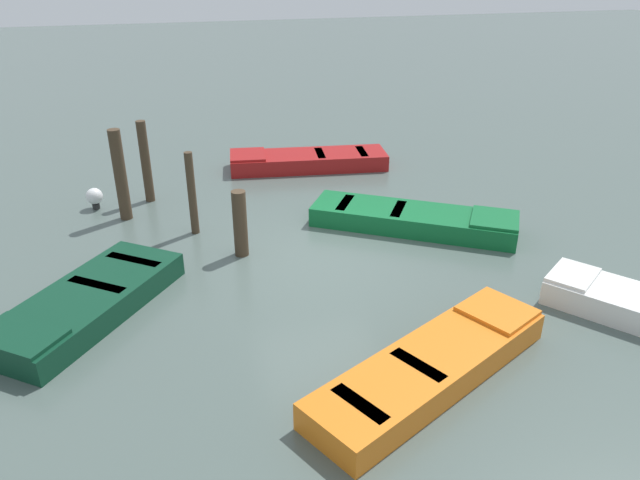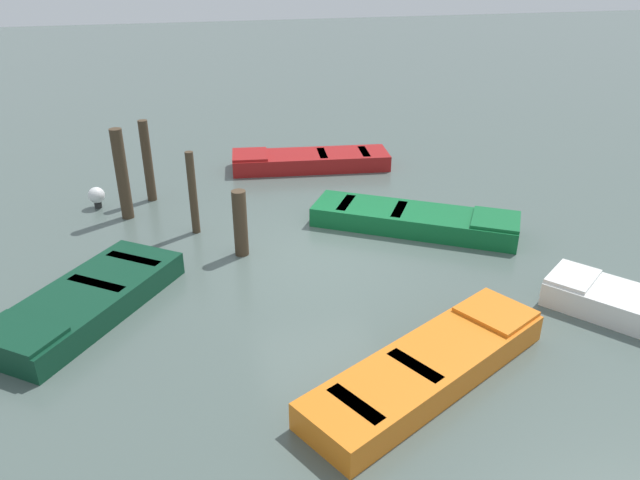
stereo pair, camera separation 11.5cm
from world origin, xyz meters
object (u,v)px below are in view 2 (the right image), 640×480
at_px(rowboat_green, 415,219).
at_px(mooring_piling_near_right, 240,223).
at_px(mooring_piling_far_left, 148,161).
at_px(rowboat_dark_green, 86,301).
at_px(mooring_piling_near_left, 193,193).
at_px(mooring_piling_mid_right, 122,175).
at_px(marker_buoy, 97,196).
at_px(rowboat_red, 309,160).
at_px(rowboat_orange, 430,366).

height_order(rowboat_green, mooring_piling_near_right, mooring_piling_near_right).
bearing_deg(mooring_piling_near_right, mooring_piling_far_left, -62.54).
bearing_deg(rowboat_dark_green, rowboat_green, 142.19).
xyz_separation_m(mooring_piling_far_left, mooring_piling_near_left, (-0.89, 2.01, -0.08)).
relative_size(mooring_piling_mid_right, marker_buoy, 4.07).
height_order(rowboat_red, mooring_piling_far_left, mooring_piling_far_left).
bearing_deg(mooring_piling_near_left, rowboat_red, -133.50).
bearing_deg(rowboat_orange, rowboat_red, 59.74).
relative_size(mooring_piling_mid_right, mooring_piling_near_left, 1.14).
bearing_deg(rowboat_orange, rowboat_green, 42.37).
height_order(mooring_piling_mid_right, mooring_piling_far_left, mooring_piling_mid_right).
relative_size(rowboat_green, mooring_piling_near_left, 2.42).
relative_size(rowboat_green, rowboat_red, 0.99).
height_order(rowboat_orange, mooring_piling_near_left, mooring_piling_near_left).
relative_size(rowboat_dark_green, rowboat_green, 0.85).
bearing_deg(mooring_piling_near_left, rowboat_green, 168.15).
bearing_deg(rowboat_red, rowboat_green, 113.62).
distance_m(mooring_piling_mid_right, mooring_piling_far_left, 1.04).
xyz_separation_m(rowboat_orange, rowboat_red, (-0.35, -8.78, -0.00)).
xyz_separation_m(rowboat_dark_green, mooring_piling_mid_right, (-0.48, -3.76, 0.76)).
xyz_separation_m(rowboat_dark_green, rowboat_green, (-6.28, -1.73, -0.00)).
bearing_deg(mooring_piling_mid_right, rowboat_red, -154.09).
xyz_separation_m(rowboat_green, rowboat_orange, (1.63, 4.55, 0.00)).
bearing_deg(rowboat_dark_green, mooring_piling_near_left, -178.41).
xyz_separation_m(rowboat_dark_green, mooring_piling_near_left, (-1.87, -2.65, 0.64)).
distance_m(rowboat_red, mooring_piling_near_left, 4.60).
bearing_deg(rowboat_green, mooring_piling_mid_right, -167.52).
bearing_deg(marker_buoy, mooring_piling_near_right, 133.23).
distance_m(rowboat_green, rowboat_orange, 4.84).
bearing_deg(mooring_piling_far_left, mooring_piling_mid_right, 60.99).
xyz_separation_m(mooring_piling_mid_right, mooring_piling_far_left, (-0.50, -0.91, -0.05)).
distance_m(rowboat_dark_green, mooring_piling_near_right, 3.06).
relative_size(mooring_piling_far_left, mooring_piling_near_left, 1.09).
height_order(rowboat_red, mooring_piling_near_left, mooring_piling_near_left).
bearing_deg(marker_buoy, rowboat_orange, 123.57).
xyz_separation_m(rowboat_orange, marker_buoy, (4.85, -7.30, 0.07)).
height_order(rowboat_orange, marker_buoy, marker_buoy).
distance_m(rowboat_green, mooring_piling_near_right, 3.66).
relative_size(rowboat_orange, marker_buoy, 8.31).
height_order(rowboat_dark_green, rowboat_red, same).
distance_m(rowboat_dark_green, marker_buoy, 4.48).
bearing_deg(mooring_piling_far_left, mooring_piling_near_left, 113.77).
bearing_deg(marker_buoy, mooring_piling_near_left, 138.52).
bearing_deg(rowboat_orange, mooring_piling_mid_right, 94.38).
height_order(mooring_piling_mid_right, marker_buoy, mooring_piling_mid_right).
relative_size(mooring_piling_near_right, marker_buoy, 2.68).
xyz_separation_m(rowboat_orange, mooring_piling_near_left, (2.79, -5.48, 0.64)).
relative_size(rowboat_orange, rowboat_red, 0.96).
distance_m(mooring_piling_near_right, marker_buoy, 4.17).
distance_m(mooring_piling_near_right, mooring_piling_near_left, 1.45).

